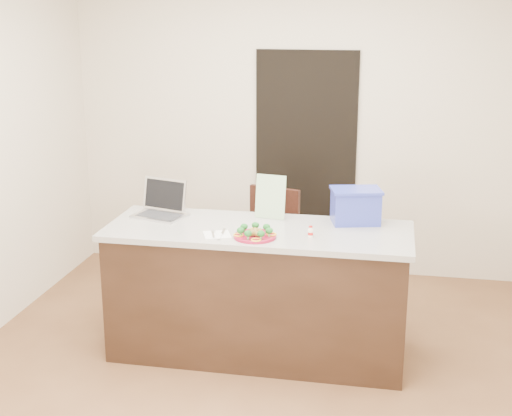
% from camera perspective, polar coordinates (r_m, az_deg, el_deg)
% --- Properties ---
extents(ground, '(4.00, 4.00, 0.00)m').
position_cam_1_polar(ground, '(4.93, -0.39, -12.74)').
color(ground, brown).
rests_on(ground, ground).
extents(room_shell, '(4.00, 4.00, 4.00)m').
position_cam_1_polar(room_shell, '(4.39, -0.43, 6.14)').
color(room_shell, white).
rests_on(room_shell, ground).
extents(doorway, '(0.90, 0.02, 2.00)m').
position_cam_1_polar(doorway, '(6.42, 3.98, 3.58)').
color(doorway, black).
rests_on(doorway, ground).
extents(island, '(2.06, 0.76, 0.92)m').
position_cam_1_polar(island, '(4.95, 0.18, -6.68)').
color(island, black).
rests_on(island, ground).
extents(plate, '(0.28, 0.28, 0.02)m').
position_cam_1_polar(plate, '(4.60, -0.08, -2.25)').
color(plate, maroon).
rests_on(plate, island).
extents(meatballs, '(0.11, 0.11, 0.04)m').
position_cam_1_polar(meatballs, '(4.59, -0.02, -1.94)').
color(meatballs, brown).
rests_on(meatballs, plate).
extents(broccoli, '(0.23, 0.23, 0.04)m').
position_cam_1_polar(broccoli, '(4.59, -0.09, -1.74)').
color(broccoli, '#134919').
rests_on(broccoli, plate).
extents(pepper_rings, '(0.28, 0.28, 0.01)m').
position_cam_1_polar(pepper_rings, '(4.60, -0.08, -2.14)').
color(pepper_rings, gold).
rests_on(pepper_rings, plate).
extents(napkin, '(0.22, 0.22, 0.01)m').
position_cam_1_polar(napkin, '(4.66, -3.15, -2.15)').
color(napkin, silver).
rests_on(napkin, island).
extents(fork, '(0.05, 0.16, 0.00)m').
position_cam_1_polar(fork, '(4.67, -3.35, -2.02)').
color(fork, silver).
rests_on(fork, napkin).
extents(knife, '(0.03, 0.22, 0.01)m').
position_cam_1_polar(knife, '(4.63, -2.84, -2.16)').
color(knife, white).
rests_on(knife, napkin).
extents(yogurt_bottle, '(0.03, 0.03, 0.07)m').
position_cam_1_polar(yogurt_bottle, '(4.62, 4.38, -1.96)').
color(yogurt_bottle, white).
rests_on(yogurt_bottle, island).
extents(laptop, '(0.41, 0.37, 0.25)m').
position_cam_1_polar(laptop, '(5.13, -7.52, 0.20)').
color(laptop, '#B6B5BA').
rests_on(laptop, island).
extents(leaflet, '(0.22, 0.08, 0.31)m').
position_cam_1_polar(leaflet, '(4.98, 1.16, 0.90)').
color(leaflet, silver).
rests_on(leaflet, island).
extents(blue_box, '(0.38, 0.32, 0.24)m').
position_cam_1_polar(blue_box, '(4.93, 7.97, 0.18)').
color(blue_box, '#2C379F').
rests_on(blue_box, island).
extents(chair, '(0.53, 0.54, 0.97)m').
position_cam_1_polar(chair, '(5.69, 1.30, -2.70)').
color(chair, '#361710').
rests_on(chair, ground).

